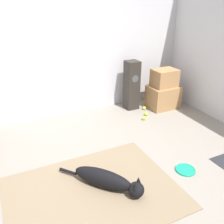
{
  "coord_description": "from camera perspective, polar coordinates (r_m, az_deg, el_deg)",
  "views": [
    {
      "loc": [
        -0.77,
        -1.99,
        1.97
      ],
      "look_at": [
        0.64,
        0.91,
        0.45
      ],
      "focal_mm": 40.0,
      "sensor_mm": 36.0,
      "label": 1
    }
  ],
  "objects": [
    {
      "name": "ground_plane",
      "position": [
        2.9,
        -3.66,
        -17.52
      ],
      "size": [
        12.0,
        12.0,
        0.0
      ],
      "primitive_type": "plane",
      "color": "gray"
    },
    {
      "name": "wall_back",
      "position": [
        4.22,
        -15.53,
        14.87
      ],
      "size": [
        8.0,
        0.06,
        2.55
      ],
      "color": "silver",
      "rests_on": "ground_plane"
    },
    {
      "name": "area_rug",
      "position": [
        2.88,
        -4.34,
        -17.92
      ],
      "size": [
        1.84,
        1.39,
        0.01
      ],
      "color": "#847056",
      "rests_on": "ground_plane"
    },
    {
      "name": "dog",
      "position": [
        2.85,
        -0.97,
        -15.28
      ],
      "size": [
        0.72,
        0.85,
        0.22
      ],
      "color": "black",
      "rests_on": "area_rug"
    },
    {
      "name": "frisbee",
      "position": [
        3.29,
        16.42,
        -12.54
      ],
      "size": [
        0.24,
        0.24,
        0.03
      ],
      "color": "#199E7A",
      "rests_on": "ground_plane"
    },
    {
      "name": "cardboard_box_lower",
      "position": [
        4.85,
        11.56,
        3.43
      ],
      "size": [
        0.56,
        0.43,
        0.42
      ],
      "color": "#A87A4C",
      "rests_on": "ground_plane"
    },
    {
      "name": "cardboard_box_upper",
      "position": [
        4.74,
        11.9,
        7.63
      ],
      "size": [
        0.44,
        0.34,
        0.32
      ],
      "color": "#A87A4C",
      "rests_on": "cardboard_box_lower"
    },
    {
      "name": "floor_speaker",
      "position": [
        4.65,
        4.51,
        6.1
      ],
      "size": [
        0.23,
        0.24,
        0.91
      ],
      "color": "#2D2823",
      "rests_on": "ground_plane"
    },
    {
      "name": "tennis_ball_by_boxes",
      "position": [
        4.52,
        7.8,
        -0.41
      ],
      "size": [
        0.07,
        0.07,
        0.07
      ],
      "color": "#C6E033",
      "rests_on": "ground_plane"
    },
    {
      "name": "tennis_ball_near_speaker",
      "position": [
        4.35,
        7.35,
        -1.42
      ],
      "size": [
        0.07,
        0.07,
        0.07
      ],
      "color": "#C6E033",
      "rests_on": "ground_plane"
    },
    {
      "name": "tennis_ball_loose_on_carpet",
      "position": [
        4.75,
        7.35,
        0.91
      ],
      "size": [
        0.07,
        0.07,
        0.07
      ],
      "color": "#C6E033",
      "rests_on": "ground_plane"
    }
  ]
}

